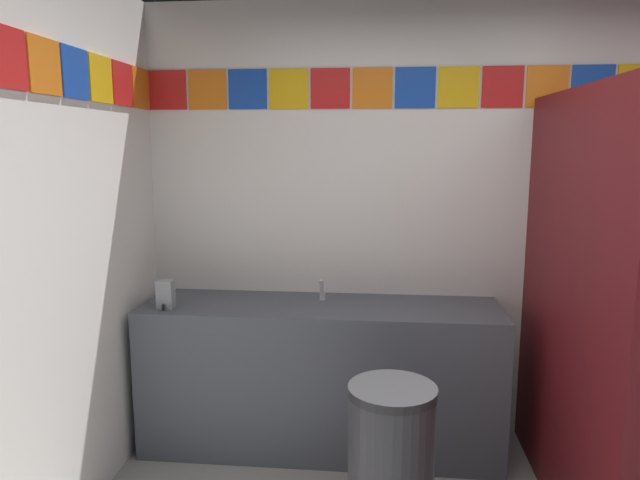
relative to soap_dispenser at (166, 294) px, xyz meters
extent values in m
cube|color=white|center=(1.73, 0.47, 0.35)|extent=(3.90, 0.08, 2.58)
cube|color=red|center=(-0.10, 0.43, 1.14)|extent=(0.23, 0.01, 0.23)
cube|color=orange|center=(0.15, 0.43, 1.14)|extent=(0.23, 0.01, 0.23)
cube|color=#1947B7|center=(0.39, 0.43, 1.14)|extent=(0.23, 0.01, 0.23)
cube|color=yellow|center=(0.63, 0.43, 1.14)|extent=(0.23, 0.01, 0.23)
cube|color=red|center=(0.88, 0.43, 1.14)|extent=(0.23, 0.01, 0.23)
cube|color=orange|center=(1.12, 0.43, 1.14)|extent=(0.23, 0.01, 0.23)
cube|color=#1947B7|center=(1.36, 0.43, 1.14)|extent=(0.23, 0.01, 0.23)
cube|color=yellow|center=(1.61, 0.43, 1.14)|extent=(0.23, 0.01, 0.23)
cube|color=red|center=(1.85, 0.43, 1.14)|extent=(0.23, 0.01, 0.23)
cube|color=orange|center=(2.10, 0.43, 1.14)|extent=(0.23, 0.01, 0.23)
cube|color=#1947B7|center=(2.34, 0.43, 1.14)|extent=(0.23, 0.01, 0.23)
cube|color=yellow|center=(2.58, 0.43, 1.14)|extent=(0.23, 0.01, 0.23)
cube|color=red|center=(-0.21, -0.91, 1.14)|extent=(0.01, 0.23, 0.23)
cube|color=orange|center=(-0.21, -0.66, 1.14)|extent=(0.01, 0.23, 0.23)
cube|color=#1947B7|center=(-0.21, -0.42, 1.14)|extent=(0.01, 0.23, 0.23)
cube|color=yellow|center=(-0.21, -0.18, 1.14)|extent=(0.01, 0.23, 0.23)
cube|color=red|center=(-0.21, 0.07, 1.14)|extent=(0.01, 0.23, 0.23)
cube|color=orange|center=(-0.21, 0.31, 1.14)|extent=(0.01, 0.23, 0.23)
cube|color=#4C515B|center=(0.85, 0.16, -0.51)|extent=(2.03, 0.55, 0.86)
cube|color=#4C515B|center=(0.85, 0.42, -0.12)|extent=(2.03, 0.03, 0.08)
cylinder|color=silver|center=(0.85, 0.13, -0.13)|extent=(0.34, 0.34, 0.10)
cylinder|color=silver|center=(0.85, 0.27, -0.05)|extent=(0.04, 0.04, 0.05)
cylinder|color=silver|center=(0.85, 0.22, 0.02)|extent=(0.02, 0.06, 0.09)
cube|color=gray|center=(0.00, 0.00, 0.00)|extent=(0.09, 0.07, 0.16)
cylinder|color=black|center=(0.00, -0.04, -0.06)|extent=(0.02, 0.02, 0.03)
cube|color=maroon|center=(2.05, -0.29, 0.07)|extent=(0.04, 1.45, 2.01)
cylinder|color=white|center=(2.56, 0.02, -0.74)|extent=(0.38, 0.38, 0.40)
torus|color=white|center=(2.56, 0.02, -0.52)|extent=(0.39, 0.39, 0.05)
cube|color=white|center=(2.56, 0.23, -0.37)|extent=(0.34, 0.17, 0.34)
cylinder|color=#333338|center=(1.24, -0.60, -0.60)|extent=(0.39, 0.39, 0.67)
cylinder|color=#262628|center=(1.24, -0.60, -0.24)|extent=(0.39, 0.39, 0.04)
camera|label=1|loc=(1.16, -2.99, 0.82)|focal=32.24mm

